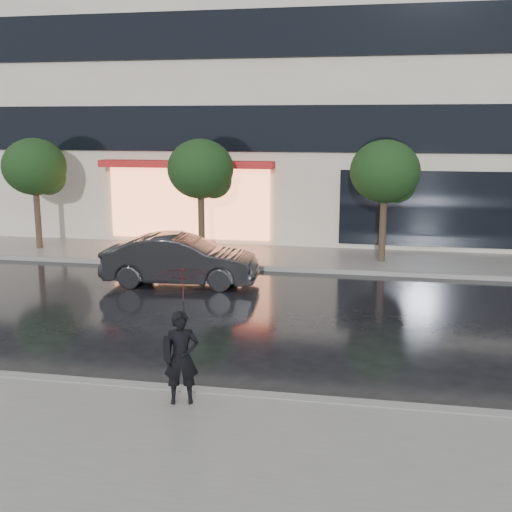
# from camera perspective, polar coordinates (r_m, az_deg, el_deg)

# --- Properties ---
(ground) EXTENTS (120.00, 120.00, 0.00)m
(ground) POSITION_cam_1_polar(r_m,az_deg,el_deg) (11.88, -3.78, -10.44)
(ground) COLOR black
(ground) RESTS_ON ground
(sidewalk_near) EXTENTS (60.00, 4.50, 0.12)m
(sidewalk_near) POSITION_cam_1_polar(r_m,az_deg,el_deg) (9.05, -9.20, -17.62)
(sidewalk_near) COLOR slate
(sidewalk_near) RESTS_ON ground
(sidewalk_far) EXTENTS (60.00, 3.50, 0.12)m
(sidewalk_far) POSITION_cam_1_polar(r_m,az_deg,el_deg) (21.53, 3.07, -0.15)
(sidewalk_far) COLOR slate
(sidewalk_far) RESTS_ON ground
(curb_near) EXTENTS (60.00, 0.25, 0.14)m
(curb_near) POSITION_cam_1_polar(r_m,az_deg,el_deg) (10.96, -5.12, -12.02)
(curb_near) COLOR gray
(curb_near) RESTS_ON ground
(curb_far) EXTENTS (60.00, 0.25, 0.14)m
(curb_far) POSITION_cam_1_polar(r_m,az_deg,el_deg) (19.84, 2.38, -1.14)
(curb_far) COLOR gray
(curb_far) RESTS_ON ground
(office_building) EXTENTS (30.00, 12.76, 18.00)m
(office_building) POSITION_cam_1_polar(r_m,az_deg,el_deg) (29.10, 5.48, 20.60)
(office_building) COLOR beige
(office_building) RESTS_ON ground
(tree_far_west) EXTENTS (2.20, 2.20, 3.99)m
(tree_far_west) POSITION_cam_1_polar(r_m,az_deg,el_deg) (23.83, -18.93, 7.34)
(tree_far_west) COLOR #33261C
(tree_far_west) RESTS_ON ground
(tree_mid_west) EXTENTS (2.20, 2.20, 3.99)m
(tree_mid_west) POSITION_cam_1_polar(r_m,az_deg,el_deg) (21.51, -4.77, 7.52)
(tree_mid_west) COLOR #33261C
(tree_mid_west) RESTS_ON ground
(tree_mid_east) EXTENTS (2.20, 2.20, 3.99)m
(tree_mid_east) POSITION_cam_1_polar(r_m,az_deg,el_deg) (20.73, 11.55, 7.17)
(tree_mid_east) COLOR #33261C
(tree_mid_east) RESTS_ON ground
(parked_car) EXTENTS (4.41, 1.81, 1.42)m
(parked_car) POSITION_cam_1_polar(r_m,az_deg,el_deg) (18.14, -6.72, -0.36)
(parked_car) COLOR black
(parked_car) RESTS_ON ground
(pedestrian_with_umbrella) EXTENTS (1.16, 1.18, 2.20)m
(pedestrian_with_umbrella) POSITION_cam_1_polar(r_m,az_deg,el_deg) (10.02, -6.54, -5.00)
(pedestrian_with_umbrella) COLOR black
(pedestrian_with_umbrella) RESTS_ON sidewalk_near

